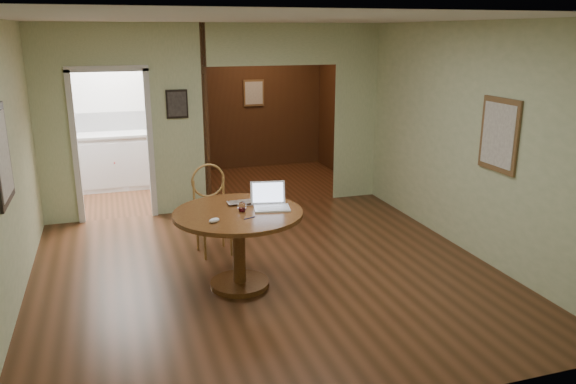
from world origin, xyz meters
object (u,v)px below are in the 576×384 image
object	(u,v)px
open_laptop	(270,201)
closed_laptop	(246,204)
dining_table	(239,231)
chair	(211,204)

from	to	relation	value
open_laptop	closed_laptop	world-z (taller)	open_laptop
closed_laptop	dining_table	bearing A→B (deg)	-125.40
dining_table	chair	bearing A→B (deg)	94.67
dining_table	chair	distance (m)	1.06
closed_laptop	chair	bearing A→B (deg)	101.69
chair	open_laptop	bearing A→B (deg)	-73.14
dining_table	closed_laptop	xyz separation A→B (m)	(0.12, 0.19, 0.23)
dining_table	chair	size ratio (longest dim) A/B	1.23
open_laptop	dining_table	bearing A→B (deg)	-163.24
dining_table	open_laptop	world-z (taller)	open_laptop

